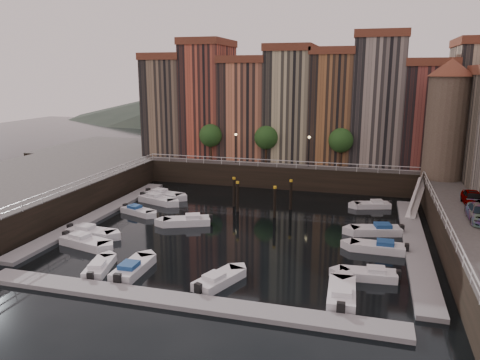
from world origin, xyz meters
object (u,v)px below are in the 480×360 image
(car_a, at_px, (473,199))
(boat_left_1, at_px, (90,232))
(mooring_pilings, at_px, (259,197))
(boat_left_0, at_px, (85,242))
(corner_tower, at_px, (447,118))
(gangway, at_px, (417,195))
(car_c, at_px, (480,214))
(boat_left_2, at_px, (138,211))

(car_a, bearing_deg, boat_left_1, -164.58)
(mooring_pilings, distance_m, boat_left_0, 19.49)
(boat_left_0, bearing_deg, boat_left_1, 126.04)
(corner_tower, xyz_separation_m, mooring_pilings, (-19.89, -8.97, -8.54))
(gangway, bearing_deg, boat_left_1, -150.93)
(car_a, height_order, car_c, car_a)
(gangway, distance_m, boat_left_2, 31.04)
(gangway, height_order, boat_left_0, gangway)
(corner_tower, bearing_deg, boat_left_2, -157.12)
(corner_tower, bearing_deg, boat_left_0, -143.59)
(car_a, bearing_deg, boat_left_2, -176.87)
(boat_left_1, bearing_deg, corner_tower, 36.11)
(boat_left_0, distance_m, boat_left_2, 10.17)
(gangway, xyz_separation_m, car_a, (4.17, -7.22, 1.78))
(mooring_pilings, bearing_deg, boat_left_1, -137.22)
(boat_left_2, bearing_deg, car_a, 23.46)
(boat_left_1, height_order, boat_left_2, boat_left_1)
(car_a, bearing_deg, car_c, -93.68)
(corner_tower, xyz_separation_m, boat_left_2, (-32.50, -13.71, -9.86))
(boat_left_2, height_order, car_a, car_a)
(car_a, bearing_deg, corner_tower, 95.94)
(boat_left_1, bearing_deg, boat_left_0, -64.38)
(gangway, distance_m, car_c, 13.03)
(corner_tower, height_order, car_a, corner_tower)
(corner_tower, relative_size, gangway, 1.66)
(mooring_pilings, distance_m, boat_left_2, 13.53)
(boat_left_2, relative_size, car_a, 1.08)
(mooring_pilings, height_order, boat_left_0, mooring_pilings)
(gangway, relative_size, mooring_pilings, 1.20)
(boat_left_0, bearing_deg, car_c, 25.78)
(mooring_pilings, xyz_separation_m, car_a, (21.16, -2.76, 2.05))
(boat_left_2, bearing_deg, car_c, 14.79)
(gangway, relative_size, boat_left_0, 1.57)
(corner_tower, relative_size, boat_left_0, 2.61)
(boat_left_0, bearing_deg, boat_left_2, 104.48)
(gangway, relative_size, boat_left_1, 1.65)
(boat_left_0, xyz_separation_m, boat_left_1, (-1.00, 2.44, -0.01))
(mooring_pilings, height_order, boat_left_1, mooring_pilings)
(boat_left_0, relative_size, car_a, 1.29)
(corner_tower, relative_size, car_a, 3.36)
(gangway, bearing_deg, car_c, -72.57)
(gangway, bearing_deg, car_a, -60.00)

